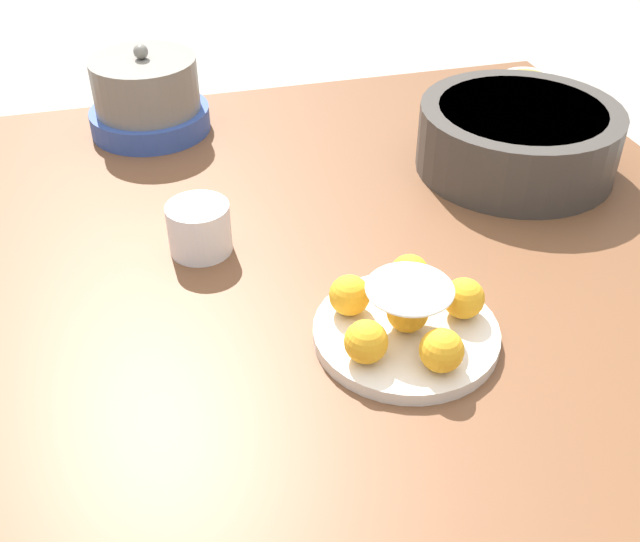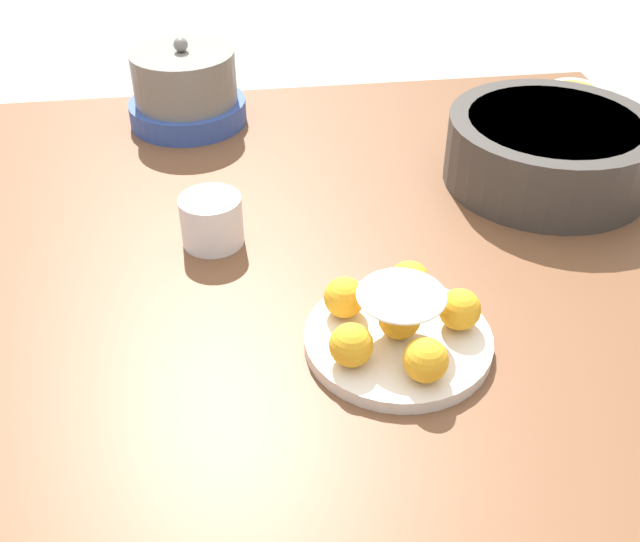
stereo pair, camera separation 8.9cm
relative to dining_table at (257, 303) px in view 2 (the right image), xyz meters
The scene contains 6 objects.
dining_table is the anchor object (origin of this frame).
cake_plate 0.27m from the dining_table, 52.66° to the right, with size 0.21×0.21×0.08m.
serving_bowl 0.49m from the dining_table, 16.94° to the left, with size 0.31×0.31×0.10m.
sauce_bowl 0.74m from the dining_table, 33.09° to the left, with size 0.09×0.09×0.03m.
cup_near 0.13m from the dining_table, 141.02° to the left, with size 0.08×0.08×0.07m.
warming_pot 0.45m from the dining_table, 101.29° to the left, with size 0.20×0.20×0.15m.
Camera 2 is at (-0.02, -0.81, 1.29)m, focal length 42.00 mm.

